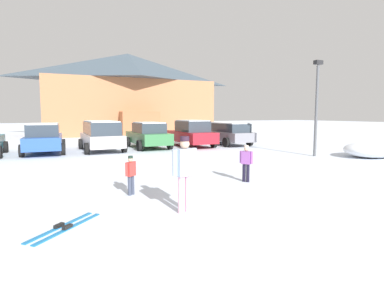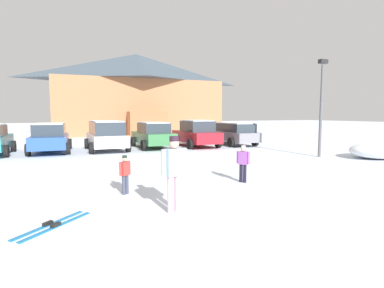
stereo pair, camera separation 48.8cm
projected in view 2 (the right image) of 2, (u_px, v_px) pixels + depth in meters
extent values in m
plane|color=silver|center=(281.00, 243.00, 5.00)|extent=(160.00, 160.00, 0.00)
cube|color=#A86B45|center=(137.00, 108.00, 33.41)|extent=(17.34, 8.69, 5.70)
pyramid|color=#3F4E5A|center=(136.00, 68.00, 32.98)|extent=(17.96, 9.31, 3.02)
cube|color=#A5623C|center=(147.00, 124.00, 29.01)|extent=(3.66, 1.93, 2.40)
cylinder|color=black|center=(14.00, 146.00, 17.09)|extent=(0.22, 0.64, 0.64)
cylinder|color=black|center=(6.00, 151.00, 14.80)|extent=(0.22, 0.64, 0.64)
cube|color=#2950A1|center=(51.00, 141.00, 16.87)|extent=(2.01, 4.61, 0.65)
cube|color=#2D3842|center=(50.00, 130.00, 16.59)|extent=(1.68, 2.43, 0.62)
cube|color=white|center=(49.00, 124.00, 16.56)|extent=(1.57, 2.31, 0.06)
cylinder|color=black|center=(35.00, 145.00, 17.87)|extent=(0.25, 0.65, 0.64)
cylinder|color=black|center=(70.00, 144.00, 18.54)|extent=(0.25, 0.65, 0.64)
cylinder|color=black|center=(28.00, 150.00, 15.26)|extent=(0.25, 0.65, 0.64)
cylinder|color=black|center=(68.00, 148.00, 15.92)|extent=(0.25, 0.65, 0.64)
cube|color=silver|center=(106.00, 139.00, 17.73)|extent=(1.91, 4.49, 0.66)
cube|color=#2D3842|center=(106.00, 128.00, 17.58)|extent=(1.67, 3.41, 0.72)
cube|color=white|center=(106.00, 121.00, 17.54)|extent=(1.56, 3.24, 0.06)
cylinder|color=black|center=(87.00, 144.00, 18.61)|extent=(0.23, 0.64, 0.64)
cylinder|color=black|center=(119.00, 142.00, 19.42)|extent=(0.23, 0.64, 0.64)
cylinder|color=black|center=(91.00, 148.00, 16.10)|extent=(0.23, 0.64, 0.64)
cylinder|color=black|center=(128.00, 146.00, 16.91)|extent=(0.23, 0.64, 0.64)
cube|color=#357241|center=(153.00, 138.00, 19.08)|extent=(1.84, 4.29, 0.67)
cube|color=#2D3842|center=(153.00, 128.00, 18.82)|extent=(1.60, 2.24, 0.59)
cube|color=white|center=(153.00, 123.00, 18.79)|extent=(1.49, 2.13, 0.06)
cylinder|color=black|center=(133.00, 142.00, 19.92)|extent=(0.23, 0.64, 0.64)
cylinder|color=black|center=(161.00, 141.00, 20.70)|extent=(0.23, 0.64, 0.64)
cylinder|color=black|center=(143.00, 145.00, 17.52)|extent=(0.23, 0.64, 0.64)
cylinder|color=black|center=(174.00, 144.00, 18.30)|extent=(0.23, 0.64, 0.64)
cube|color=#B51B27|center=(196.00, 137.00, 19.89)|extent=(1.82, 4.38, 0.68)
cube|color=#2D3842|center=(197.00, 126.00, 19.62)|extent=(1.59, 2.28, 0.69)
cube|color=white|center=(197.00, 121.00, 19.59)|extent=(1.48, 2.17, 0.06)
cylinder|color=black|center=(175.00, 140.00, 20.78)|extent=(0.22, 0.64, 0.64)
cylinder|color=black|center=(200.00, 140.00, 21.54)|extent=(0.22, 0.64, 0.64)
cylinder|color=black|center=(190.00, 144.00, 18.30)|extent=(0.22, 0.64, 0.64)
cylinder|color=black|center=(218.00, 143.00, 19.07)|extent=(0.22, 0.64, 0.64)
cube|color=gray|center=(232.00, 136.00, 21.08)|extent=(1.77, 4.80, 0.62)
cube|color=#2D3842|center=(233.00, 127.00, 20.93)|extent=(1.55, 3.65, 0.57)
cube|color=white|center=(233.00, 123.00, 20.90)|extent=(1.44, 3.47, 0.06)
cylinder|color=black|center=(211.00, 139.00, 22.11)|extent=(0.23, 0.64, 0.64)
cylinder|color=black|center=(232.00, 138.00, 22.83)|extent=(0.23, 0.64, 0.64)
cylinder|color=black|center=(231.00, 142.00, 19.39)|extent=(0.23, 0.64, 0.64)
cylinder|color=black|center=(255.00, 141.00, 20.11)|extent=(0.23, 0.64, 0.64)
cylinder|color=black|center=(241.00, 173.00, 9.45)|extent=(0.10, 0.10, 0.57)
cylinder|color=black|center=(245.00, 173.00, 9.38)|extent=(0.10, 0.10, 0.57)
cube|color=#914EA3|center=(243.00, 158.00, 9.36)|extent=(0.30, 0.32, 0.40)
cylinder|color=#914EA3|center=(238.00, 157.00, 9.46)|extent=(0.08, 0.08, 0.38)
cylinder|color=#914EA3|center=(248.00, 158.00, 9.27)|extent=(0.08, 0.08, 0.38)
sphere|color=tan|center=(243.00, 149.00, 9.34)|extent=(0.15, 0.15, 0.15)
cylinder|color=beige|center=(243.00, 147.00, 9.33)|extent=(0.14, 0.14, 0.07)
cylinder|color=#EAAEC8|center=(178.00, 193.00, 6.56)|extent=(0.15, 0.15, 0.82)
cylinder|color=#EAAEC8|center=(171.00, 194.00, 6.46)|extent=(0.15, 0.15, 0.82)
cube|color=#A3B8D6|center=(174.00, 162.00, 6.44)|extent=(0.44, 0.31, 0.58)
cylinder|color=#A3B8D6|center=(184.00, 160.00, 6.59)|extent=(0.11, 0.11, 0.55)
cylinder|color=#A3B8D6|center=(164.00, 162.00, 6.30)|extent=(0.11, 0.11, 0.55)
sphere|color=tan|center=(174.00, 144.00, 6.40)|extent=(0.21, 0.21, 0.21)
cylinder|color=#2B1929|center=(174.00, 139.00, 6.39)|extent=(0.20, 0.20, 0.10)
cylinder|color=#3A4154|center=(127.00, 184.00, 8.06)|extent=(0.09, 0.09, 0.51)
cylinder|color=#3A4154|center=(124.00, 185.00, 7.96)|extent=(0.09, 0.09, 0.51)
cube|color=#C53631|center=(125.00, 169.00, 7.96)|extent=(0.29, 0.27, 0.36)
cylinder|color=#C53631|center=(129.00, 167.00, 8.10)|extent=(0.07, 0.07, 0.35)
cylinder|color=#C53631|center=(121.00, 169.00, 7.83)|extent=(0.07, 0.07, 0.35)
sphere|color=tan|center=(125.00, 159.00, 7.94)|extent=(0.13, 0.13, 0.13)
cylinder|color=#1A2D24|center=(125.00, 157.00, 7.93)|extent=(0.13, 0.13, 0.06)
cube|color=#196BAD|center=(50.00, 224.00, 5.79)|extent=(1.26, 1.22, 0.02)
cube|color=black|center=(48.00, 223.00, 5.74)|extent=(0.20, 0.20, 0.06)
cube|color=#196BAD|center=(58.00, 226.00, 5.72)|extent=(1.26, 1.22, 0.02)
cube|color=black|center=(56.00, 225.00, 5.67)|extent=(0.20, 0.20, 0.06)
cylinder|color=#515459|center=(321.00, 111.00, 14.87)|extent=(0.14, 0.14, 4.56)
cube|color=#232326|center=(323.00, 62.00, 14.63)|extent=(0.44, 0.24, 0.20)
ellipsoid|color=white|center=(378.00, 151.00, 14.52)|extent=(2.83, 2.26, 0.76)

